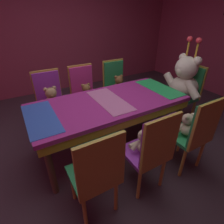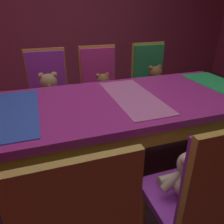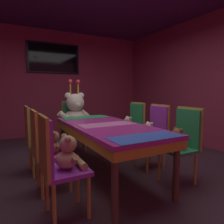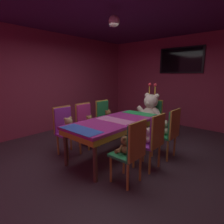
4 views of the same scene
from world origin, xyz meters
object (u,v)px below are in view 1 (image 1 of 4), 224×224
Objects in this scene: chair_left_0 at (50,96)px; chair_right_0 at (98,171)px; chair_right_2 at (197,130)px; chair_left_2 at (115,82)px; throne_chair at (188,88)px; teddy_left_2 at (119,85)px; chair_right_1 at (153,148)px; teddy_left_0 at (52,99)px; banquet_table at (110,107)px; chair_left_1 at (83,89)px; teddy_right_0 at (91,162)px; teddy_left_1 at (87,93)px; teddy_right_1 at (143,142)px; king_teddy_bear at (183,80)px; teddy_right_2 at (186,125)px.

chair_left_0 is 1.70m from chair_right_0.
chair_left_2 is at bearing 0.55° from chair_right_2.
chair_right_2 is 1.27m from throne_chair.
chair_right_1 is (1.59, -0.60, 0.01)m from teddy_left_2.
chair_right_0 is (1.56, -0.00, -0.00)m from teddy_left_0.
chair_right_1 is at bearing 20.45° from teddy_left_0.
banquet_table is 1.54m from throne_chair.
chair_left_1 is 3.42× the size of teddy_right_0.
chair_right_1 is (0.86, 0.00, -0.05)m from banquet_table.
chair_right_0 reaches higher than banquet_table.
chair_right_2 is 1.00× the size of throne_chair.
teddy_left_0 is 0.56m from teddy_left_1.
teddy_left_0 is 0.58m from chair_left_1.
chair_left_0 is at bearing 180.00° from teddy_left_0.
teddy_left_1 is (-0.01, 0.56, -0.02)m from teddy_left_0.
chair_right_0 is 1.00× the size of throne_chair.
chair_left_0 is 1.68m from teddy_right_1.
king_teddy_bear is at bearing 46.23° from teddy_left_2.
chair_right_0 and throne_chair have the same top height.
teddy_right_1 is at bearing -20.77° from chair_left_2.
teddy_left_2 is at bearing -22.64° from teddy_right_1.
chair_left_0 is at bearing -88.98° from chair_left_2.
teddy_right_2 is (1.44, 1.21, -0.02)m from teddy_left_0.
chair_right_2 and throne_chair have the same top height.
teddy_left_0 reaches higher than banquet_table.
teddy_left_2 is 1.09× the size of teddy_right_2.
teddy_left_1 is 1.58m from chair_right_1.
teddy_left_0 reaches higher than teddy_left_1.
teddy_right_2 is at bearing 40.38° from banquet_table.
teddy_left_2 is at bearing -37.04° from chair_right_0.
chair_right_0 is 3.50× the size of teddy_right_1.
chair_left_2 is at bearing 91.02° from chair_left_0.
teddy_right_0 is at bearing -19.67° from chair_left_1.
banquet_table is 2.05× the size of throne_chair.
king_teddy_bear reaches higher than teddy_left_1.
king_teddy_bear is at bearing 66.31° from chair_left_0.
chair_right_2 reaches higher than teddy_right_2.
teddy_right_1 is at bearing -22.64° from teddy_left_2.
teddy_left_1 reaches higher than teddy_right_0.
chair_left_0 is 2.80× the size of teddy_left_0.
teddy_left_2 is at bearing 91.01° from teddy_left_1.
chair_right_1 is 0.62m from chair_right_2.
king_teddy_bear reaches higher than chair_right_0.
teddy_left_0 is 1.41m from teddy_right_0.
teddy_right_0 is (1.43, -0.56, -0.00)m from teddy_left_1.
teddy_right_0 is at bearing 88.65° from teddy_right_2.
chair_right_1 is at bearing 0.99° from teddy_left_1.
chair_right_1 is 1.00× the size of throne_chair.
teddy_right_2 is (1.60, 0.65, -0.02)m from chair_left_1.
teddy_right_0 is at bearing 81.91° from chair_right_2.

